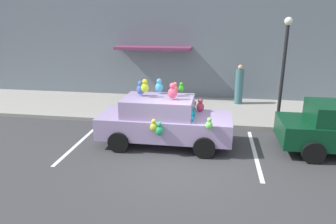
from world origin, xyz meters
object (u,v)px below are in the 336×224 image
street_lamp_post (284,61)px  pedestrian_near_shopfront (239,86)px  teddy_bear_on_sidewalk (193,109)px  plush_covered_car (163,120)px

street_lamp_post → pedestrian_near_shopfront: street_lamp_post is taller
street_lamp_post → pedestrian_near_shopfront: 3.25m
teddy_bear_on_sidewalk → pedestrian_near_shopfront: (1.90, 2.25, 0.53)m
plush_covered_car → teddy_bear_on_sidewalk: plush_covered_car is taller
plush_covered_car → street_lamp_post: 4.82m
plush_covered_car → pedestrian_near_shopfront: 5.49m
teddy_bear_on_sidewalk → street_lamp_post: (3.19, -0.33, 2.04)m
pedestrian_near_shopfront → plush_covered_car: bearing=-118.8°
teddy_bear_on_sidewalk → street_lamp_post: bearing=-5.8°
plush_covered_car → street_lamp_post: street_lamp_post is taller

